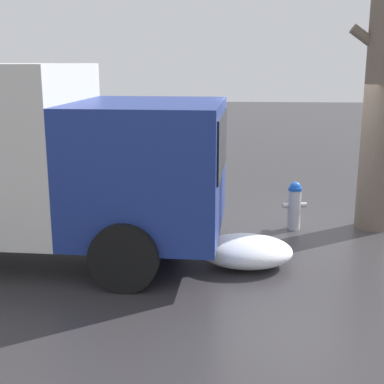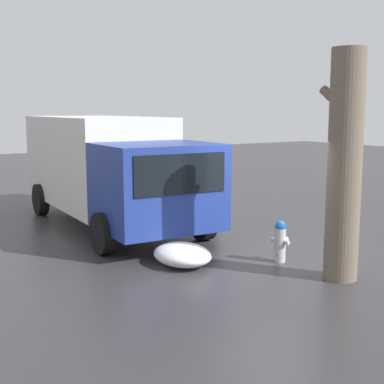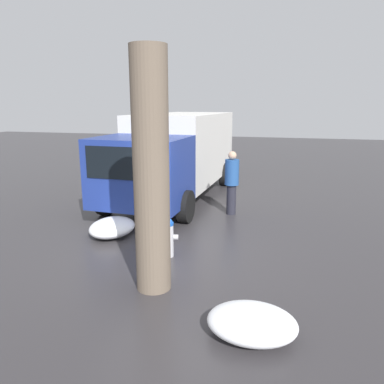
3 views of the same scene
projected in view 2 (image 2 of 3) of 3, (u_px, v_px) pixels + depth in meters
name	position (u px, v px, depth m)	size (l,w,h in m)	color
ground_plane	(280.00, 262.00, 10.75)	(60.00, 60.00, 0.00)	#333033
fire_hydrant	(280.00, 241.00, 10.68)	(0.43, 0.34, 0.85)	#B7B7BC
tree_trunk	(344.00, 166.00, 9.37)	(0.92, 0.60, 4.08)	#6B5B4C
delivery_truck	(108.00, 166.00, 14.06)	(7.60, 2.96, 2.84)	navy
pedestrian	(214.00, 188.00, 13.90)	(0.41, 0.41, 1.86)	#23232D
snow_pile_by_hydrant	(182.00, 254.00, 10.52)	(1.34, 1.06, 0.42)	white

